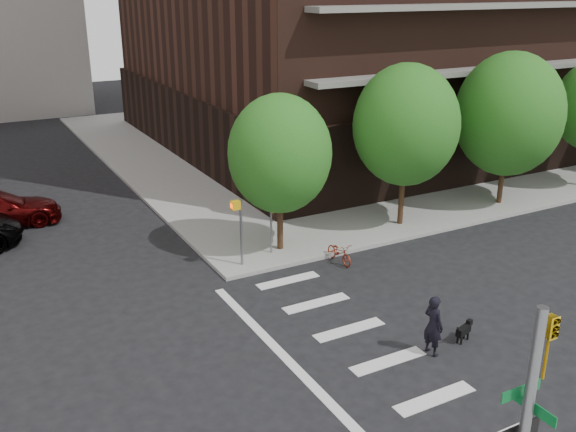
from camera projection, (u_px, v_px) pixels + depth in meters
ground at (296, 391)px, 16.96m from camera, size 120.00×120.00×0.00m
sidewalk_ne at (387, 134)px, 45.53m from camera, size 39.00×33.00×0.15m
crosswalk at (365, 369)px, 17.94m from camera, size 3.85×13.00×0.01m
tree_a at (280, 154)px, 24.38m from camera, size 4.00×4.00×5.90m
tree_b at (406, 125)px, 26.90m from camera, size 4.50×4.50×6.65m
tree_c at (509, 114)px, 29.62m from camera, size 5.00×5.00×6.80m
pedestrian_signal at (247, 220)px, 23.90m from camera, size 2.18×0.67×2.60m
scooter at (339, 252)px, 24.66m from camera, size 0.57×1.56×0.82m
dog_walker at (433, 325)px, 18.39m from camera, size 0.72×0.51×1.84m
dog at (464, 330)px, 19.22m from camera, size 0.72×0.37×0.60m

